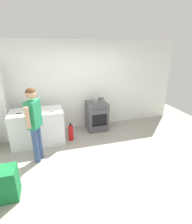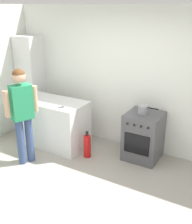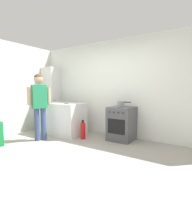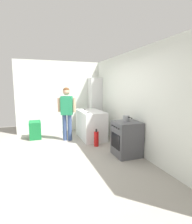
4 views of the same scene
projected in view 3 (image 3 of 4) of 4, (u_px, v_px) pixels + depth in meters
The scene contains 11 objects.
ground_plane at pixel (69, 156), 3.36m from camera, with size 8.00×8.00×0.00m, color gray.
back_wall at pixel (117, 89), 4.80m from camera, with size 6.00×0.10×2.60m, color silver.
side_wall_left at pixel (10, 89), 4.96m from camera, with size 0.10×3.10×2.60m, color silver.
counter_unit at pixel (62, 118), 5.04m from camera, with size 1.30×0.70×0.90m, color silver.
oven_left at pixel (122, 123), 4.41m from camera, with size 0.60×0.62×0.85m.
pot at pixel (121, 104), 4.36m from camera, with size 0.35×0.17×0.14m.
knife_utility at pixel (64, 104), 4.62m from camera, with size 0.23×0.16×0.01m.
knife_paring at pixel (50, 102), 5.14m from camera, with size 0.21×0.04×0.01m.
person at pixel (39, 101), 4.33m from camera, with size 0.32×0.53×1.66m.
fire_extinguisher at pixel (83, 131), 4.53m from camera, with size 0.13×0.13×0.50m.
larder_cabinet at pixel (52, 98), 5.89m from camera, with size 0.48×0.44×2.00m, color silver.
Camera 3 is at (2.23, -2.39, 1.28)m, focal length 28.00 mm.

